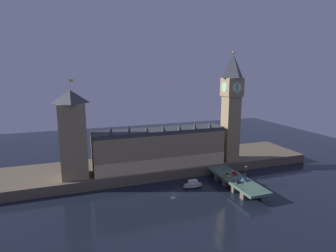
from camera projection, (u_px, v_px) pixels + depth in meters
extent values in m
plane|color=black|center=(173.00, 193.00, 154.35)|extent=(400.00, 400.00, 0.00)
cube|color=brown|center=(153.00, 166.00, 189.85)|extent=(220.00, 42.00, 5.89)
cube|color=#9E845B|center=(160.00, 150.00, 178.42)|extent=(83.45, 16.78, 22.12)
cube|color=beige|center=(164.00, 165.00, 171.91)|extent=(83.45, 0.20, 7.96)
cube|color=#383D42|center=(160.00, 131.00, 176.07)|extent=(83.45, 15.44, 2.40)
cone|color=#383D42|center=(111.00, 131.00, 158.49)|extent=(2.40, 2.40, 4.87)
cone|color=#383D42|center=(129.00, 130.00, 161.92)|extent=(2.40, 2.40, 4.87)
cone|color=#383D42|center=(147.00, 129.00, 165.35)|extent=(2.40, 2.40, 4.87)
cone|color=#383D42|center=(163.00, 127.00, 168.78)|extent=(2.40, 2.40, 4.87)
cone|color=#383D42|center=(180.00, 126.00, 172.22)|extent=(2.40, 2.40, 4.87)
cone|color=#383D42|center=(195.00, 125.00, 175.65)|extent=(2.40, 2.40, 4.87)
cone|color=#383D42|center=(210.00, 124.00, 179.08)|extent=(2.40, 2.40, 4.87)
cube|color=#9E845B|center=(230.00, 129.00, 190.21)|extent=(9.63, 9.63, 43.99)
cube|color=#9E845B|center=(232.00, 87.00, 184.86)|extent=(11.36, 11.36, 11.88)
cylinder|color=#B7E5B7|center=(237.00, 88.00, 179.49)|extent=(6.65, 0.25, 6.65)
cylinder|color=#B7E5B7|center=(227.00, 87.00, 190.22)|extent=(6.65, 0.25, 6.65)
cylinder|color=#B7E5B7|center=(240.00, 87.00, 186.77)|extent=(0.25, 6.65, 6.65)
cylinder|color=#B7E5B7|center=(224.00, 87.00, 182.95)|extent=(0.25, 6.65, 6.65)
cube|color=black|center=(237.00, 87.00, 179.22)|extent=(0.36, 0.10, 4.98)
pyramid|color=#383D42|center=(233.00, 66.00, 182.22)|extent=(11.36, 11.36, 15.61)
sphere|color=gold|center=(234.00, 52.00, 180.57)|extent=(1.60, 1.60, 1.60)
cube|color=#9E845B|center=(73.00, 141.00, 159.26)|extent=(14.54, 14.54, 42.81)
pyramid|color=#383D42|center=(70.00, 97.00, 154.45)|extent=(14.83, 14.83, 7.34)
cylinder|color=#99999E|center=(69.00, 84.00, 153.18)|extent=(0.24, 0.24, 6.00)
cube|color=gold|center=(71.00, 80.00, 153.14)|extent=(2.00, 0.08, 1.20)
cube|color=#476656|center=(236.00, 180.00, 160.93)|extent=(13.34, 46.00, 1.40)
cube|color=brown|center=(251.00, 194.00, 148.71)|extent=(11.34, 3.20, 4.21)
cube|color=brown|center=(241.00, 187.00, 157.22)|extent=(11.34, 3.20, 4.21)
cube|color=brown|center=(232.00, 181.00, 165.72)|extent=(11.34, 3.20, 4.21)
cube|color=brown|center=(224.00, 176.00, 174.23)|extent=(11.34, 3.20, 4.21)
cube|color=yellow|center=(227.00, 175.00, 164.42)|extent=(1.80, 4.49, 0.79)
cube|color=black|center=(227.00, 174.00, 164.30)|extent=(1.48, 2.02, 0.45)
cylinder|color=black|center=(225.00, 175.00, 165.48)|extent=(0.22, 0.64, 0.64)
cylinder|color=black|center=(227.00, 175.00, 166.04)|extent=(0.22, 0.64, 0.64)
cylinder|color=black|center=(227.00, 177.00, 162.90)|extent=(0.22, 0.64, 0.64)
cylinder|color=black|center=(230.00, 176.00, 163.46)|extent=(0.22, 0.64, 0.64)
cube|color=black|center=(237.00, 181.00, 155.25)|extent=(1.94, 4.21, 0.96)
cube|color=black|center=(237.00, 180.00, 155.11)|extent=(1.59, 1.90, 0.45)
cylinder|color=black|center=(234.00, 181.00, 156.22)|extent=(0.22, 0.64, 0.64)
cylinder|color=black|center=(237.00, 181.00, 156.82)|extent=(0.22, 0.64, 0.64)
cylinder|color=black|center=(237.00, 183.00, 153.80)|extent=(0.22, 0.64, 0.64)
cylinder|color=black|center=(239.00, 182.00, 154.41)|extent=(0.22, 0.64, 0.64)
cube|color=navy|center=(244.00, 179.00, 158.32)|extent=(1.79, 4.62, 0.71)
cube|color=black|center=(245.00, 178.00, 158.21)|extent=(1.47, 2.08, 0.45)
cylinder|color=black|center=(247.00, 180.00, 157.31)|extent=(0.22, 0.64, 0.64)
cylinder|color=black|center=(245.00, 181.00, 156.75)|extent=(0.22, 0.64, 0.64)
cylinder|color=black|center=(244.00, 178.00, 159.96)|extent=(0.22, 0.64, 0.64)
cylinder|color=black|center=(242.00, 179.00, 159.40)|extent=(0.22, 0.64, 0.64)
cube|color=red|center=(234.00, 173.00, 167.71)|extent=(1.98, 3.95, 0.94)
cube|color=black|center=(235.00, 172.00, 167.58)|extent=(1.63, 1.78, 0.45)
cylinder|color=black|center=(237.00, 174.00, 166.95)|extent=(0.22, 0.64, 0.64)
cylinder|color=black|center=(234.00, 174.00, 166.33)|extent=(0.22, 0.64, 0.64)
cylinder|color=black|center=(235.00, 173.00, 169.22)|extent=(0.22, 0.64, 0.64)
cylinder|color=black|center=(232.00, 173.00, 168.60)|extent=(0.22, 0.64, 0.64)
cylinder|color=black|center=(237.00, 185.00, 150.12)|extent=(0.28, 0.28, 0.86)
cylinder|color=black|center=(237.00, 184.00, 149.97)|extent=(0.38, 0.38, 0.72)
sphere|color=tan|center=(237.00, 183.00, 149.88)|extent=(0.23, 0.23, 0.23)
cylinder|color=black|center=(244.00, 176.00, 163.56)|extent=(0.28, 0.28, 0.83)
cylinder|color=gray|center=(244.00, 175.00, 163.41)|extent=(0.38, 0.38, 0.69)
sphere|color=tan|center=(244.00, 174.00, 163.32)|extent=(0.23, 0.23, 0.23)
cylinder|color=black|center=(215.00, 171.00, 171.89)|extent=(0.28, 0.28, 0.77)
cylinder|color=#47384C|center=(215.00, 170.00, 171.76)|extent=(0.38, 0.38, 0.64)
sphere|color=tan|center=(215.00, 169.00, 171.67)|extent=(0.21, 0.21, 0.21)
cylinder|color=#2D3333|center=(242.00, 190.00, 145.08)|extent=(0.56, 0.56, 0.50)
cylinder|color=#2D3333|center=(242.00, 185.00, 144.59)|extent=(0.18, 0.18, 4.59)
sphere|color=#F9E5A3|center=(242.00, 180.00, 144.05)|extent=(0.60, 0.60, 0.60)
sphere|color=#F9E5A3|center=(242.00, 181.00, 143.96)|extent=(0.44, 0.44, 0.44)
sphere|color=#F9E5A3|center=(243.00, 180.00, 144.26)|extent=(0.44, 0.44, 0.44)
cylinder|color=#2D3333|center=(246.00, 177.00, 162.81)|extent=(0.56, 0.56, 0.50)
cylinder|color=#2D3333|center=(246.00, 172.00, 162.24)|extent=(0.18, 0.18, 5.51)
sphere|color=#F9E5A3|center=(246.00, 166.00, 161.60)|extent=(0.60, 0.60, 0.60)
sphere|color=#F9E5A3|center=(246.00, 167.00, 161.52)|extent=(0.44, 0.44, 0.44)
sphere|color=#F9E5A3|center=(247.00, 167.00, 161.82)|extent=(0.44, 0.44, 0.44)
ellipsoid|color=#B2A893|center=(193.00, 186.00, 161.45)|extent=(11.75, 4.65, 2.38)
cube|color=tan|center=(193.00, 184.00, 161.24)|extent=(10.32, 3.78, 0.24)
cube|color=silver|center=(193.00, 182.00, 160.99)|extent=(5.33, 2.77, 2.38)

